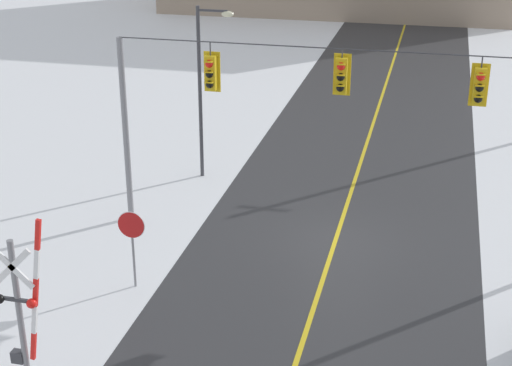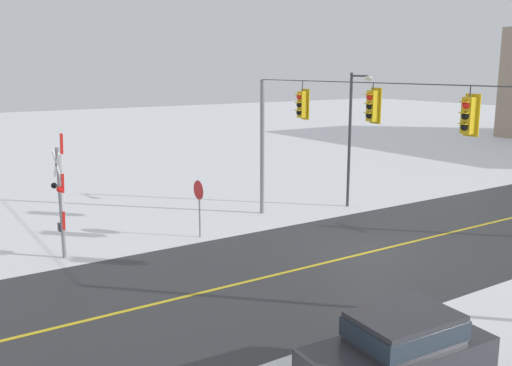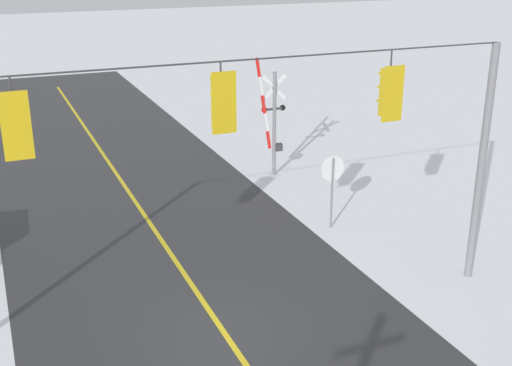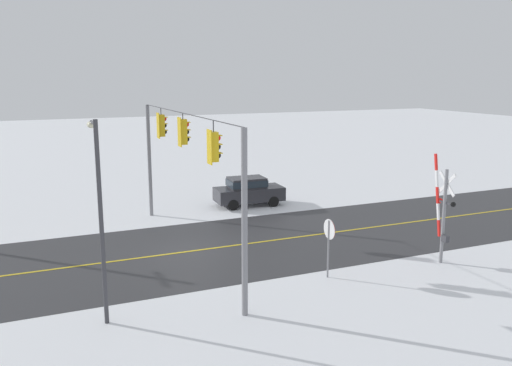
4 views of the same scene
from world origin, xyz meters
name	(u,v)px [view 4 (image 4 of 4)]	position (x,y,z in m)	size (l,w,h in m)	color
ground_plane	(186,252)	(0.00, 0.00, 0.00)	(160.00, 160.00, 0.00)	white
road_asphalt	(43,271)	(0.00, 6.00, 0.00)	(9.00, 80.00, 0.01)	#303033
lane_centre_line	(43,271)	(0.00, 6.00, 0.01)	(0.14, 72.00, 0.01)	gold
signal_span	(184,158)	(-0.04, -0.01, 4.26)	(14.20, 0.47, 6.22)	gray
stop_sign	(329,235)	(-5.16, -4.27, 1.71)	(0.80, 0.09, 2.35)	gray
railroad_crossing	(443,210)	(-5.53, -9.53, 2.27)	(1.26, 0.31, 4.56)	gray
parked_car_charcoal	(248,190)	(6.98, -5.91, 0.95)	(2.01, 4.28, 1.74)	#2D2D33
streetlamp_near	(99,202)	(-5.59, 4.28, 3.92)	(1.39, 0.28, 6.50)	#38383D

